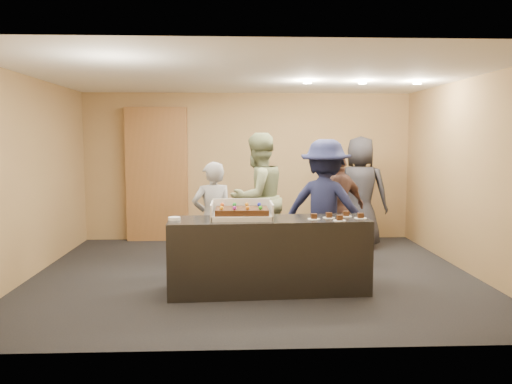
% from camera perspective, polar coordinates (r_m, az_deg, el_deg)
% --- Properties ---
extents(room, '(6.04, 6.00, 2.70)m').
position_cam_1_polar(room, '(6.76, -0.35, 1.76)').
color(room, black).
rests_on(room, ground).
extents(serving_counter, '(2.43, 0.83, 0.90)m').
position_cam_1_polar(serving_counter, '(6.12, 1.42, -7.23)').
color(serving_counter, black).
rests_on(serving_counter, floor).
extents(storage_cabinet, '(1.11, 0.15, 2.43)m').
position_cam_1_polar(storage_cabinet, '(9.28, -11.26, 1.97)').
color(storage_cabinet, brown).
rests_on(storage_cabinet, floor).
extents(cake_box, '(0.74, 0.51, 0.22)m').
position_cam_1_polar(cake_box, '(6.04, -1.64, -2.59)').
color(cake_box, white).
rests_on(cake_box, serving_counter).
extents(sheet_cake, '(0.63, 0.44, 0.12)m').
position_cam_1_polar(sheet_cake, '(6.01, -1.64, -2.16)').
color(sheet_cake, black).
rests_on(sheet_cake, cake_box).
extents(plate_stack, '(0.14, 0.14, 0.04)m').
position_cam_1_polar(plate_stack, '(6.00, -9.31, -3.01)').
color(plate_stack, white).
rests_on(plate_stack, serving_counter).
extents(slice_a, '(0.15, 0.15, 0.07)m').
position_cam_1_polar(slice_a, '(6.02, 6.63, -2.89)').
color(slice_a, white).
rests_on(slice_a, serving_counter).
extents(slice_b, '(0.15, 0.15, 0.07)m').
position_cam_1_polar(slice_b, '(6.13, 8.34, -2.75)').
color(slice_b, white).
rests_on(slice_b, serving_counter).
extents(slice_c, '(0.15, 0.15, 0.07)m').
position_cam_1_polar(slice_c, '(5.95, 9.53, -3.04)').
color(slice_c, white).
rests_on(slice_c, serving_counter).
extents(slice_d, '(0.15, 0.15, 0.07)m').
position_cam_1_polar(slice_d, '(6.29, 10.24, -2.57)').
color(slice_d, white).
rests_on(slice_d, serving_counter).
extents(slice_e, '(0.15, 0.15, 0.07)m').
position_cam_1_polar(slice_e, '(6.17, 11.86, -2.76)').
color(slice_e, white).
rests_on(slice_e, serving_counter).
extents(person_server_grey, '(0.65, 0.52, 1.55)m').
position_cam_1_polar(person_server_grey, '(6.82, -4.97, -3.08)').
color(person_server_grey, '#949599').
rests_on(person_server_grey, floor).
extents(person_sage_man, '(1.20, 1.16, 1.95)m').
position_cam_1_polar(person_sage_man, '(7.49, 0.22, -0.70)').
color(person_sage_man, '#8E9A6C').
rests_on(person_sage_man, floor).
extents(person_navy_man, '(1.38, 1.12, 1.86)m').
position_cam_1_polar(person_navy_man, '(6.87, 7.90, -1.77)').
color(person_navy_man, '#1B1F45').
rests_on(person_navy_man, floor).
extents(person_brown_extra, '(1.06, 0.84, 1.68)m').
position_cam_1_polar(person_brown_extra, '(7.48, 9.32, -1.84)').
color(person_brown_extra, brown).
rests_on(person_brown_extra, floor).
extents(person_dark_suit, '(1.08, 0.89, 1.91)m').
position_cam_1_polar(person_dark_suit, '(8.69, 11.80, -0.04)').
color(person_dark_suit, '#242328').
rests_on(person_dark_suit, floor).
extents(ceiling_spotlights, '(1.72, 0.12, 0.03)m').
position_cam_1_polar(ceiling_spotlights, '(7.52, 12.07, 12.13)').
color(ceiling_spotlights, '#FFEAC6').
rests_on(ceiling_spotlights, ceiling).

